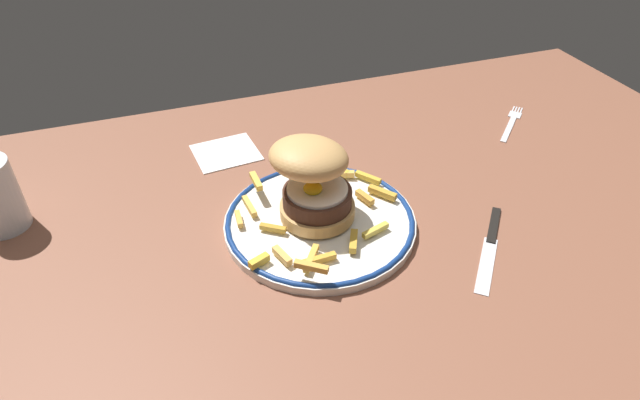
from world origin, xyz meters
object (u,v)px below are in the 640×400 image
at_px(burger, 313,178).
at_px(napkin, 226,152).
at_px(knife, 491,240).
at_px(fork, 512,122).
at_px(dinner_plate, 320,221).

xyz_separation_m(burger, napkin, (-0.08, 0.22, -0.07)).
bearing_deg(napkin, knife, -49.18).
distance_m(fork, napkin, 0.53).
relative_size(dinner_plate, burger, 1.81).
bearing_deg(dinner_plate, fork, 20.08).
bearing_deg(burger, fork, 18.21).
bearing_deg(fork, napkin, 171.78).
xyz_separation_m(dinner_plate, knife, (0.21, -0.11, -0.01)).
xyz_separation_m(dinner_plate, fork, (0.43, 0.16, -0.01)).
distance_m(dinner_plate, knife, 0.24).
bearing_deg(fork, knife, -129.73).
xyz_separation_m(fork, knife, (-0.22, -0.27, 0.00)).
distance_m(dinner_plate, fork, 0.46).
height_order(burger, napkin, burger).
bearing_deg(napkin, fork, -8.22).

